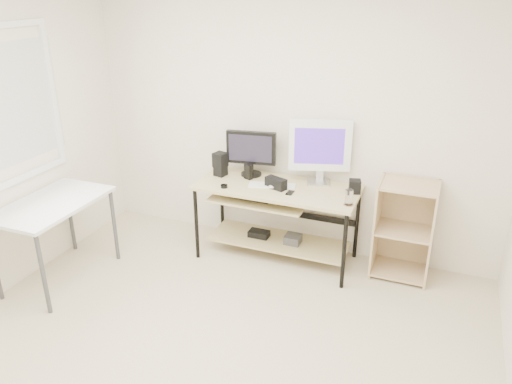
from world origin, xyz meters
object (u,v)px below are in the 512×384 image
at_px(side_table, 53,211).
at_px(black_monitor, 251,150).
at_px(white_imac, 320,147).
at_px(shelf_unit, 404,228).
at_px(desk, 275,206).
at_px(audio_controller, 248,172).

xyz_separation_m(side_table, black_monitor, (1.35, 1.23, 0.33)).
height_order(side_table, white_imac, white_imac).
bearing_deg(side_table, shelf_unit, 23.33).
height_order(desk, black_monitor, black_monitor).
xyz_separation_m(desk, black_monitor, (-0.30, 0.17, 0.46)).
bearing_deg(black_monitor, audio_controller, -91.50).
xyz_separation_m(side_table, white_imac, (2.01, 1.27, 0.43)).
distance_m(shelf_unit, black_monitor, 1.58).
bearing_deg(side_table, black_monitor, 42.26).
distance_m(side_table, black_monitor, 1.85).
bearing_deg(shelf_unit, side_table, -156.67).
height_order(side_table, audio_controller, audio_controller).
height_order(shelf_unit, audio_controller, shelf_unit).
height_order(desk, white_imac, white_imac).
xyz_separation_m(desk, audio_controller, (-0.29, 0.06, 0.29)).
bearing_deg(black_monitor, shelf_unit, -9.17).
bearing_deg(white_imac, desk, -166.57).
bearing_deg(black_monitor, side_table, -146.69).
height_order(black_monitor, audio_controller, black_monitor).
bearing_deg(desk, white_imac, 30.11).
xyz_separation_m(shelf_unit, white_imac, (-0.82, 0.04, 0.65)).
height_order(side_table, shelf_unit, shelf_unit).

